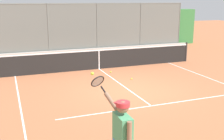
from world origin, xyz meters
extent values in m
plane|color=#A8603D|center=(0.00, 0.00, 0.00)|extent=(60.00, 60.00, 0.00)
cube|color=white|center=(0.00, 1.63, 0.00)|extent=(6.18, 0.05, 0.01)
cube|color=white|center=(3.96, 1.14, 0.00)|extent=(0.05, 9.82, 0.01)
cube|color=white|center=(0.00, -1.07, 0.00)|extent=(0.05, 5.40, 0.01)
cylinder|color=slate|center=(-8.13, -9.09, 1.57)|extent=(0.07, 0.07, 3.14)
cylinder|color=slate|center=(-4.88, -9.09, 1.57)|extent=(0.07, 0.07, 3.14)
cylinder|color=slate|center=(-1.63, -9.09, 1.57)|extent=(0.07, 0.07, 3.14)
cylinder|color=slate|center=(1.63, -9.09, 1.57)|extent=(0.07, 0.07, 3.14)
cylinder|color=slate|center=(0.00, -9.09, 3.10)|extent=(16.26, 0.05, 0.05)
cube|color=slate|center=(0.00, -9.09, 1.57)|extent=(16.26, 0.02, 3.14)
cube|color=#387A3D|center=(0.00, -9.74, 1.32)|extent=(19.26, 0.90, 2.64)
cube|color=#ADADA8|center=(0.00, -8.91, 0.07)|extent=(17.26, 0.18, 0.15)
cylinder|color=#2D2D2D|center=(-5.08, -3.77, 0.54)|extent=(0.09, 0.09, 1.07)
cube|color=black|center=(0.00, -3.77, 0.46)|extent=(10.08, 0.02, 0.91)
cube|color=white|center=(0.00, -3.77, 0.94)|extent=(10.08, 0.04, 0.05)
cube|color=white|center=(0.00, -3.77, 0.46)|extent=(0.05, 0.04, 0.91)
cube|color=#4C9E6B|center=(2.45, 5.03, 1.13)|extent=(0.21, 0.47, 0.55)
cylinder|color=#8C664C|center=(2.45, 5.32, 1.15)|extent=(0.08, 0.08, 0.51)
cylinder|color=#8C664C|center=(2.50, 4.59, 1.51)|extent=(0.19, 0.38, 0.29)
sphere|color=#8C664C|center=(2.45, 5.03, 1.55)|extent=(0.21, 0.21, 0.21)
cylinder|color=red|center=(2.45, 5.03, 1.61)|extent=(0.24, 0.24, 0.08)
cube|color=red|center=(2.45, 4.92, 1.57)|extent=(0.18, 0.19, 0.02)
cylinder|color=black|center=(2.57, 4.36, 1.67)|extent=(0.08, 0.17, 0.13)
torus|color=black|center=(2.63, 4.18, 1.79)|extent=(0.33, 0.26, 0.26)
cylinder|color=silver|center=(2.63, 4.18, 1.79)|extent=(0.28, 0.21, 0.21)
sphere|color=#CCDB33|center=(2.68, 4.01, 1.91)|extent=(0.07, 0.07, 0.07)
sphere|color=#CCDB33|center=(-0.29, -2.88, 0.03)|extent=(0.07, 0.07, 0.07)
sphere|color=#CCDB33|center=(-0.70, -1.44, 0.03)|extent=(0.07, 0.07, 0.07)
camera|label=1|loc=(4.22, 9.18, 3.32)|focal=45.30mm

